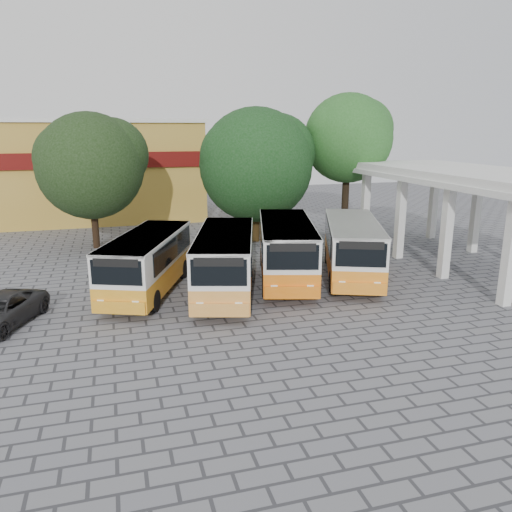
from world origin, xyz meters
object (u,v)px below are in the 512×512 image
object	(u,v)px
bus_centre_left	(225,259)
bus_far_left	(148,260)
bus_centre_right	(286,247)
bus_far_right	(352,245)

from	to	relation	value
bus_centre_left	bus_far_left	bearing A→B (deg)	177.75
bus_centre_left	bus_centre_right	size ratio (longest dim) A/B	0.97
bus_far_left	bus_centre_right	bearing A→B (deg)	23.17
bus_far_left	bus_centre_right	xyz separation A→B (m)	(6.92, 0.16, 0.13)
bus_far_left	bus_far_right	world-z (taller)	bus_far_right
bus_centre_right	bus_centre_left	bearing A→B (deg)	-143.63
bus_centre_right	bus_far_right	world-z (taller)	bus_centre_right
bus_far_right	bus_far_left	bearing A→B (deg)	-160.19
bus_centre_left	bus_centre_right	distance (m)	3.69
bus_centre_left	bus_far_right	size ratio (longest dim) A/B	0.98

